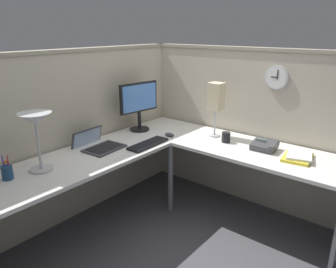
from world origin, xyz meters
name	(u,v)px	position (x,y,z in m)	size (l,w,h in m)	color
ground_plane	(173,222)	(0.00, 0.00, 0.00)	(6.80, 6.80, 0.00)	#47474C
cubicle_wall_back	(78,134)	(-0.36, 0.87, 0.79)	(2.57, 0.12, 1.58)	#B7AD99
cubicle_wall_right	(246,126)	(0.87, -0.27, 0.79)	(0.12, 2.37, 1.58)	#B7AD99
desk	(167,167)	(-0.15, -0.05, 0.63)	(2.35, 2.15, 0.73)	silver
monitor	(139,103)	(0.24, 0.64, 1.02)	(0.46, 0.20, 0.50)	black
laptop	(97,144)	(-0.37, 0.59, 0.75)	(0.37, 0.41, 0.22)	#38383D
keyboard	(148,144)	(-0.04, 0.26, 0.74)	(0.43, 0.14, 0.02)	black
computer_mouse	(170,135)	(0.28, 0.27, 0.75)	(0.06, 0.10, 0.03)	#38383D
desk_lamp_dome	(36,124)	(-0.96, 0.52, 1.09)	(0.24, 0.24, 0.44)	#B7BABF
pen_cup	(7,172)	(-1.19, 0.56, 0.78)	(0.08, 0.08, 0.18)	navy
office_phone	(265,146)	(0.51, -0.62, 0.77)	(0.20, 0.21, 0.11)	#38383D
book_stack	(298,156)	(0.49, -0.92, 0.75)	(0.32, 0.26, 0.04)	yellow
desk_lamp_paper	(216,98)	(0.57, -0.07, 1.11)	(0.13, 0.13, 0.53)	#B7BABF
coffee_mug	(226,137)	(0.48, -0.25, 0.78)	(0.08, 0.08, 0.10)	black
wall_clock	(277,78)	(0.82, -0.55, 1.32)	(0.04, 0.22, 0.22)	#B7BABF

